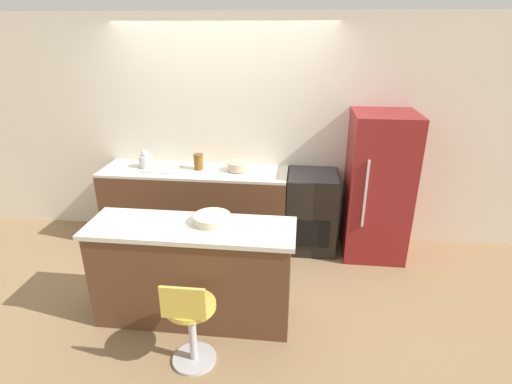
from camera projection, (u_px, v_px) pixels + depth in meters
name	position (u px, v px, depth m)	size (l,w,h in m)	color
ground_plane	(219.00, 254.00, 4.62)	(14.00, 14.00, 0.00)	#8E704C
wall_back	(226.00, 131.00, 4.72)	(8.00, 0.06, 2.60)	silver
back_counter	(196.00, 206.00, 4.78)	(2.16, 0.59, 0.92)	brown
kitchen_island	(193.00, 272.00, 3.48)	(1.75, 0.56, 0.91)	brown
oven_range	(311.00, 211.00, 4.63)	(0.57, 0.61, 0.92)	black
refrigerator	(378.00, 186.00, 4.39)	(0.66, 0.69, 1.62)	maroon
stool_chair	(191.00, 322.00, 2.98)	(0.38, 0.38, 0.80)	#B7B7BC
kettle	(145.00, 160.00, 4.67)	(0.16, 0.16, 0.20)	silver
mixing_bowl	(238.00, 166.00, 4.56)	(0.24, 0.24, 0.09)	#C1B28E
canister_jar	(198.00, 161.00, 4.60)	(0.11, 0.11, 0.17)	brown
fruit_bowl	(212.00, 219.00, 3.35)	(0.32, 0.32, 0.07)	beige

